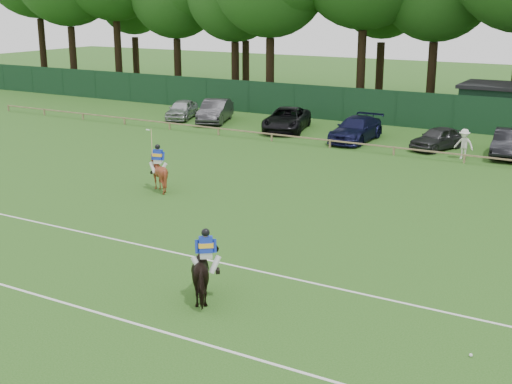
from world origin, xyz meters
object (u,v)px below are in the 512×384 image
Objects in this scene: sedan_silver at (182,109)px; polo_ball at (471,355)px; horse_chestnut at (159,173)px; estate_black at (509,143)px; suv_black at (287,119)px; sedan_grey at (215,111)px; spectator_left at (464,144)px; sedan_navy at (356,129)px; hatch_grey at (438,138)px; horse_dark at (206,273)px.

sedan_silver is 36.98m from polo_ball.
horse_chestnut is at bearing -76.57° from sedan_silver.
estate_black is 24.45m from polo_ball.
suv_black is at bearing 172.46° from estate_black.
sedan_grey is 18.76m from spectator_left.
sedan_navy is 3.06× the size of spectator_left.
hatch_grey is 2.64m from spectator_left.
polo_ball is (24.17, -25.17, -0.77)m from sedan_grey.
horse_dark is at bearing -77.23° from sedan_grey.
sedan_grey is 1.07× the size of estate_black.
polo_ball is (7.67, 0.45, -0.79)m from horse_dark.
sedan_grey is 34.90m from polo_ball.
sedan_navy is at bearing -118.69° from horse_chestnut.
polo_ball is (27.11, -25.14, -0.67)m from sedan_silver.
sedan_grey is 0.90× the size of suv_black.
horse_dark reaches higher than hatch_grey.
hatch_grey is 4.02m from estate_black.
sedan_navy is (-5.06, 24.35, -0.08)m from horse_dark.
sedan_silver is at bearing 137.16° from polo_ball.
sedan_silver is 46.38× the size of polo_ball.
hatch_grey is (5.15, 0.12, -0.08)m from sedan_navy.
horse_chestnut is 0.33× the size of sedan_grey.
estate_black is 2.83m from spectator_left.
suv_black is at bearing -22.64° from sedan_grey.
hatch_grey is (0.09, 24.46, -0.16)m from horse_dark.
spectator_left is (10.76, 13.75, 0.03)m from horse_chestnut.
sedan_navy is 27.09m from polo_ball.
horse_dark reaches higher than sedan_silver.
suv_black is 1.07× the size of sedan_navy.
sedan_silver is 8.94m from suv_black.
sedan_navy is at bearing -26.37° from sedan_grey.
estate_black is (4.02, 0.17, 0.09)m from hatch_grey.
estate_black reaches higher than hatch_grey.
horse_chestnut reaches higher than suv_black.
suv_black reaches higher than polo_ball.
sedan_navy is at bearing 175.06° from spectator_left.
suv_black reaches higher than estate_black.
sedan_navy is 9.17m from estate_black.
horse_dark is at bearing -69.86° from hatch_grey.
suv_black is (-1.79, 16.39, -0.05)m from horse_chestnut.
spectator_left is at bearing -143.37° from horse_chestnut.
horse_dark is 24.87m from sedan_navy.
suv_black is at bearing -104.94° from horse_dark.
hatch_grey is (8.81, 15.51, -0.14)m from horse_chestnut.
spectator_left reaches higher than horse_dark.
sedan_silver is 14.43m from sedan_navy.
sedan_grey is (2.95, 0.03, 0.10)m from sedan_silver.
horse_dark reaches higher than estate_black.
sedan_navy is 1.31× the size of hatch_grey.
suv_black is (8.93, -0.25, 0.06)m from sedan_silver.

